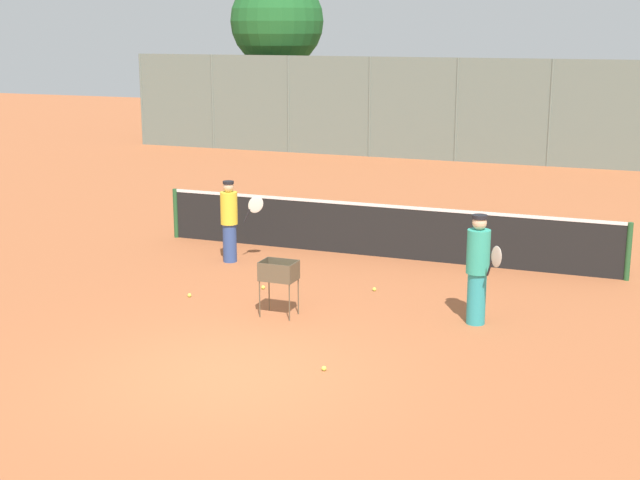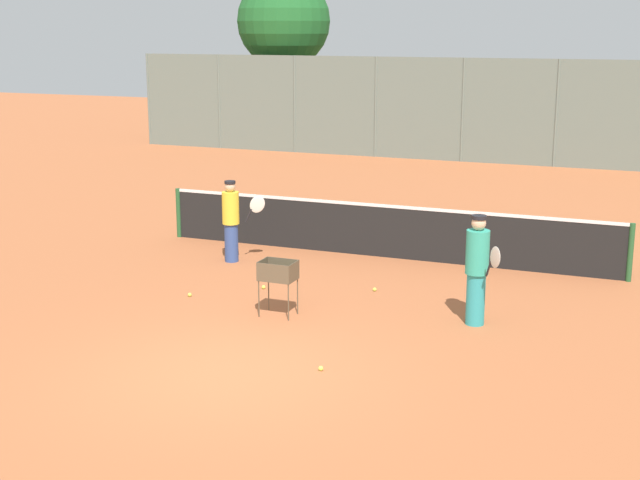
{
  "view_description": "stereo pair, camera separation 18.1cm",
  "coord_description": "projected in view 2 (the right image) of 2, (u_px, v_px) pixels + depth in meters",
  "views": [
    {
      "loc": [
        5.12,
        -9.87,
        4.48
      ],
      "look_at": [
        -0.14,
        3.61,
        1.0
      ],
      "focal_mm": 50.0,
      "sensor_mm": 36.0,
      "label": 1
    },
    {
      "loc": [
        5.28,
        -9.81,
        4.48
      ],
      "look_at": [
        -0.14,
        3.61,
        1.0
      ],
      "focal_mm": 50.0,
      "sensor_mm": 36.0,
      "label": 2
    }
  ],
  "objects": [
    {
      "name": "tennis_ball_3",
      "position": [
        375.0,
        289.0,
        15.45
      ],
      "size": [
        0.07,
        0.07,
        0.07
      ],
      "primitive_type": "sphere",
      "color": "#D1E54C",
      "rests_on": "ground_plane"
    },
    {
      "name": "ground_plane",
      "position": [
        228.0,
        373.0,
        11.81
      ],
      "size": [
        80.0,
        80.0,
        0.0
      ],
      "primitive_type": "plane",
      "color": "#B26038"
    },
    {
      "name": "tennis_ball_2",
      "position": [
        321.0,
        368.0,
        11.88
      ],
      "size": [
        0.07,
        0.07,
        0.07
      ],
      "primitive_type": "sphere",
      "color": "#D1E54C",
      "rests_on": "ground_plane"
    },
    {
      "name": "tree_0",
      "position": [
        284.0,
        22.0,
        33.68
      ],
      "size": [
        3.53,
        3.53,
        6.44
      ],
      "color": "brown",
      "rests_on": "ground_plane"
    },
    {
      "name": "ball_cart",
      "position": [
        279.0,
        275.0,
        14.01
      ],
      "size": [
        0.56,
        0.41,
        0.89
      ],
      "color": "brown",
      "rests_on": "ground_plane"
    },
    {
      "name": "tennis_ball_1",
      "position": [
        264.0,
        287.0,
        15.59
      ],
      "size": [
        0.07,
        0.07,
        0.07
      ],
      "primitive_type": "sphere",
      "color": "#D1E54C",
      "rests_on": "ground_plane"
    },
    {
      "name": "back_fence",
      "position": [
        509.0,
        112.0,
        29.34
      ],
      "size": [
        27.81,
        0.08,
        3.47
      ],
      "color": "slate",
      "rests_on": "ground_plane"
    },
    {
      "name": "player_white_outfit",
      "position": [
        477.0,
        269.0,
        13.54
      ],
      "size": [
        0.66,
        0.75,
        1.72
      ],
      "rotation": [
        0.0,
        0.0,
        5.42
      ],
      "color": "teal",
      "rests_on": "ground_plane"
    },
    {
      "name": "tennis_ball_0",
      "position": [
        190.0,
        295.0,
        15.15
      ],
      "size": [
        0.07,
        0.07,
        0.07
      ],
      "primitive_type": "sphere",
      "color": "#D1E54C",
      "rests_on": "ground_plane"
    },
    {
      "name": "tennis_net",
      "position": [
        383.0,
        230.0,
        17.63
      ],
      "size": [
        9.42,
        0.1,
        1.07
      ],
      "color": "#26592D",
      "rests_on": "ground_plane"
    },
    {
      "name": "player_red_cap",
      "position": [
        231.0,
        220.0,
        17.24
      ],
      "size": [
        0.82,
        0.48,
        1.59
      ],
      "rotation": [
        0.0,
        0.0,
        0.44
      ],
      "color": "#334C8C",
      "rests_on": "ground_plane"
    }
  ]
}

